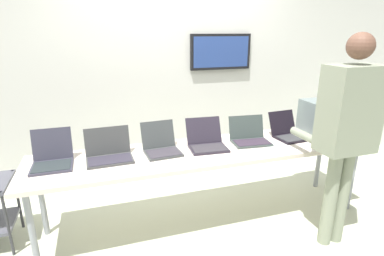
# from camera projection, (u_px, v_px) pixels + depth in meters

# --- Properties ---
(ground) EXTENTS (8.00, 8.00, 0.04)m
(ground) POSITION_uv_depth(u_px,v_px,m) (207.00, 221.00, 3.06)
(ground) COLOR beige
(back_wall) EXTENTS (8.00, 0.11, 2.68)m
(back_wall) POSITION_uv_depth(u_px,v_px,m) (177.00, 71.00, 3.67)
(back_wall) COLOR silver
(back_wall) RESTS_ON ground
(workbench) EXTENTS (3.19, 0.70, 0.75)m
(workbench) POSITION_uv_depth(u_px,v_px,m) (208.00, 154.00, 2.84)
(workbench) COLOR beige
(workbench) RESTS_ON ground
(equipment_box) EXTENTS (0.39, 0.38, 0.34)m
(equipment_box) POSITION_uv_depth(u_px,v_px,m) (323.00, 117.00, 3.26)
(equipment_box) COLOR slate
(equipment_box) RESTS_ON workbench
(laptop_station_0) EXTENTS (0.31, 0.33, 0.28)m
(laptop_station_0) POSITION_uv_depth(u_px,v_px,m) (52.00, 158.00, 2.48)
(laptop_station_0) COLOR #343341
(laptop_station_0) RESTS_ON workbench
(laptop_station_1) EXTENTS (0.39, 0.31, 0.25)m
(laptop_station_1) POSITION_uv_depth(u_px,v_px,m) (109.00, 153.00, 2.60)
(laptop_station_1) COLOR #3A3A3B
(laptop_station_1) RESTS_ON workbench
(laptop_station_2) EXTENTS (0.33, 0.35, 0.26)m
(laptop_station_2) POSITION_uv_depth(u_px,v_px,m) (161.00, 146.00, 2.75)
(laptop_station_2) COLOR #373B3C
(laptop_station_2) RESTS_ON workbench
(laptop_station_3) EXTENTS (0.37, 0.39, 0.25)m
(laptop_station_3) POSITION_uv_depth(u_px,v_px,m) (207.00, 141.00, 2.87)
(laptop_station_3) COLOR #25202A
(laptop_station_3) RESTS_ON workbench
(laptop_station_4) EXTENTS (0.38, 0.34, 0.24)m
(laptop_station_4) POSITION_uv_depth(u_px,v_px,m) (249.00, 137.00, 3.00)
(laptop_station_4) COLOR #333C3A
(laptop_station_4) RESTS_ON workbench
(laptop_station_5) EXTENTS (0.33, 0.37, 0.25)m
(laptop_station_5) POSITION_uv_depth(u_px,v_px,m) (288.00, 132.00, 3.13)
(laptop_station_5) COLOR black
(laptop_station_5) RESTS_ON workbench
(person) EXTENTS (0.44, 0.58, 1.80)m
(person) POSITION_uv_depth(u_px,v_px,m) (347.00, 124.00, 2.43)
(person) COLOR gray
(person) RESTS_ON ground
(paper_sheet) EXTENTS (0.25, 0.33, 0.00)m
(paper_sheet) POSITION_uv_depth(u_px,v_px,m) (281.00, 148.00, 2.86)
(paper_sheet) COLOR white
(paper_sheet) RESTS_ON workbench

